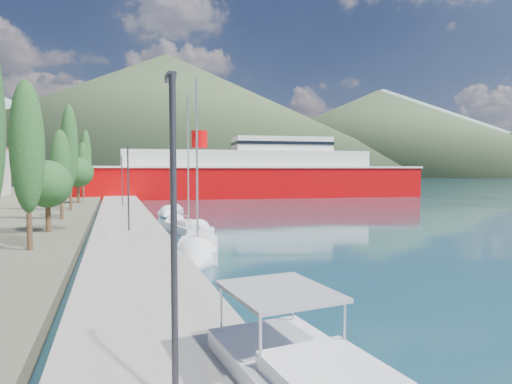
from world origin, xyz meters
name	(u,v)px	position (x,y,z in m)	size (l,w,h in m)	color
ground	(148,186)	(0.00, 120.00, 0.00)	(1400.00, 1400.00, 0.00)	#163C4A
quay	(125,220)	(-9.00, 26.00, 0.40)	(5.00, 88.00, 0.80)	gray
hills_far	(216,122)	(138.59, 618.73, 77.39)	(1480.00, 900.00, 180.00)	gray
hills_near	(234,123)	(98.04, 372.50, 49.18)	(1010.00, 520.00, 115.00)	#394B2E
tree_row	(69,163)	(-14.45, 33.51, 5.86)	(4.02, 63.98, 11.50)	#47301E
lamp_posts	(128,185)	(-9.00, 15.32, 4.08)	(0.15, 47.40, 6.06)	#2D2D33
sailboat_near	(196,256)	(-5.66, 7.58, 0.31)	(4.12, 8.30, 11.45)	silver
sailboat_mid	(196,232)	(-3.91, 17.13, 0.30)	(3.74, 8.64, 12.06)	silver
sailboat_far	(169,214)	(-4.24, 31.93, 0.27)	(3.91, 6.77, 9.48)	silver
ferry	(248,176)	(14.45, 61.79, 3.95)	(66.57, 21.61, 12.98)	#B70406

